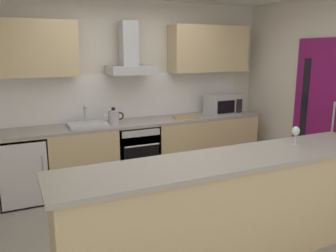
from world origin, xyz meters
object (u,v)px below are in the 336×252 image
at_px(sink, 87,124).
at_px(chopping_board, 185,117).
at_px(refrigerator, 23,169).
at_px(microwave, 223,105).
at_px(range_hood, 130,58).
at_px(oven, 135,152).
at_px(kettle, 114,117).
at_px(wine_glass, 296,132).

bearing_deg(sink, chopping_board, -1.37).
relative_size(sink, chopping_board, 1.47).
xyz_separation_m(refrigerator, chopping_board, (2.29, -0.02, 0.49)).
distance_m(refrigerator, microwave, 3.02).
xyz_separation_m(sink, range_hood, (0.65, 0.12, 0.86)).
relative_size(refrigerator, chopping_board, 2.50).
distance_m(microwave, sink, 2.12).
height_order(microwave, chopping_board, microwave).
bearing_deg(oven, kettle, -173.62).
relative_size(refrigerator, range_hood, 1.18).
distance_m(oven, microwave, 1.58).
bearing_deg(sink, wine_glass, -51.82).
height_order(microwave, range_hood, range_hood).
height_order(oven, chopping_board, chopping_board).
relative_size(oven, kettle, 2.77).
xyz_separation_m(refrigerator, wine_glass, (2.46, -2.04, 0.68)).
xyz_separation_m(oven, kettle, (-0.30, -0.03, 0.55)).
relative_size(kettle, wine_glass, 1.62).
bearing_deg(range_hood, microwave, -6.13).
distance_m(refrigerator, kettle, 1.32).
height_order(refrigerator, chopping_board, chopping_board).
height_order(wine_glass, chopping_board, wine_glass).
relative_size(oven, sink, 1.60).
bearing_deg(range_hood, kettle, -151.56).
relative_size(refrigerator, wine_glass, 4.78).
distance_m(sink, kettle, 0.36).
bearing_deg(microwave, oven, 178.91).
distance_m(kettle, range_hood, 0.85).
xyz_separation_m(microwave, range_hood, (-1.47, 0.16, 0.74)).
relative_size(refrigerator, kettle, 2.94).
relative_size(range_hood, wine_glass, 4.05).
height_order(microwave, sink, microwave).
relative_size(sink, range_hood, 0.69).
height_order(kettle, range_hood, range_hood).
height_order(refrigerator, microwave, microwave).
xyz_separation_m(oven, microwave, (1.47, -0.03, 0.59)).
height_order(sink, wine_glass, sink).
xyz_separation_m(oven, chopping_board, (0.80, -0.02, 0.45)).
height_order(refrigerator, range_hood, range_hood).
bearing_deg(refrigerator, kettle, -1.49).
xyz_separation_m(microwave, chopping_board, (-0.67, 0.00, -0.14)).
bearing_deg(microwave, range_hood, 173.87).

